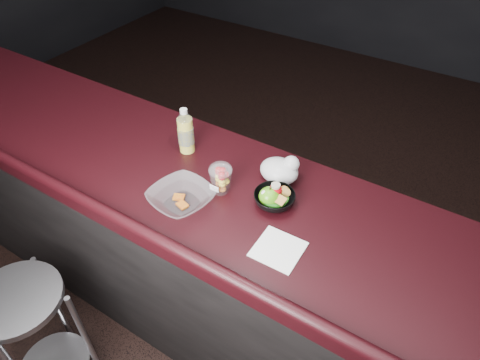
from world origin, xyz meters
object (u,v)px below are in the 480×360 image
object	(u,v)px
fruit_cup	(221,178)
snack_bowl	(274,198)
green_apple	(270,197)
lemonade_bottle	(186,134)
stool_left	(31,324)
takeout_bowl	(181,198)

from	to	relation	value
fruit_cup	snack_bowl	bearing A→B (deg)	12.26
green_apple	snack_bowl	bearing A→B (deg)	40.59
lemonade_bottle	fruit_cup	xyz separation A→B (m)	(0.28, -0.14, -0.02)
stool_left	fruit_cup	size ratio (longest dim) A/B	5.55
takeout_bowl	stool_left	bearing A→B (deg)	-128.27
fruit_cup	takeout_bowl	bearing A→B (deg)	-121.41
stool_left	snack_bowl	xyz separation A→B (m)	(0.73, 0.73, 0.52)
stool_left	green_apple	distance (m)	1.14
stool_left	takeout_bowl	distance (m)	0.86
stool_left	snack_bowl	bearing A→B (deg)	45.12
stool_left	takeout_bowl	world-z (taller)	takeout_bowl
stool_left	takeout_bowl	bearing A→B (deg)	51.73
green_apple	takeout_bowl	bearing A→B (deg)	-148.34
green_apple	takeout_bowl	size ratio (longest dim) A/B	0.31
fruit_cup	takeout_bowl	distance (m)	0.17
lemonade_bottle	fruit_cup	world-z (taller)	lemonade_bottle
fruit_cup	snack_bowl	world-z (taller)	fruit_cup
snack_bowl	fruit_cup	bearing A→B (deg)	-167.74
fruit_cup	green_apple	distance (m)	0.20
fruit_cup	takeout_bowl	xyz separation A→B (m)	(-0.09, -0.14, -0.04)
lemonade_bottle	takeout_bowl	xyz separation A→B (m)	(0.19, -0.28, -0.06)
lemonade_bottle	snack_bowl	world-z (taller)	lemonade_bottle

